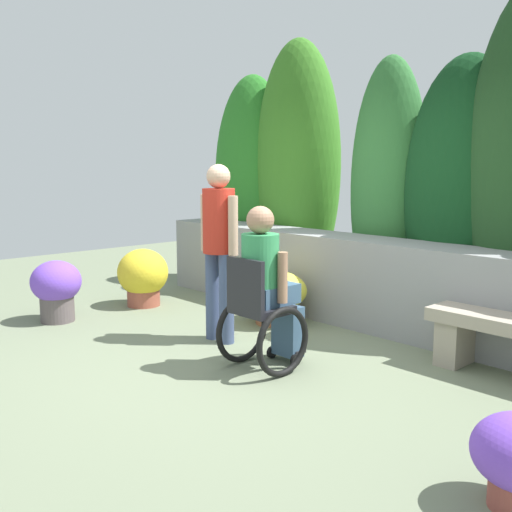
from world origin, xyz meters
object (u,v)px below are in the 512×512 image
Objects in this scene: flower_pot_purple_near at (56,288)px; flower_pot_terracotta_by_wall at (274,294)px; person_standing_companion at (219,241)px; flower_pot_red_accent at (143,276)px; person_in_wheelchair at (265,294)px.

flower_pot_purple_near reaches higher than flower_pot_terracotta_by_wall.
person_standing_companion is at bearing 25.88° from flower_pot_purple_near.
flower_pot_red_accent is (-1.70, 0.22, -0.60)m from person_standing_companion.
person_standing_companion reaches higher than flower_pot_terracotta_by_wall.
flower_pot_red_accent is (0.01, 1.05, -0.01)m from flower_pot_purple_near.
person_in_wheelchair is at bearing -9.70° from flower_pot_red_accent.
flower_pot_red_accent is at bearing -160.13° from flower_pot_terracotta_by_wall.
flower_pot_terracotta_by_wall is 1.01× the size of flower_pot_red_accent.
flower_pot_purple_near is (-1.71, -0.83, -0.59)m from person_standing_companion.
person_in_wheelchair is 1.97× the size of flower_pot_red_accent.
flower_pot_purple_near is at bearing -134.77° from flower_pot_terracotta_by_wall.
person_standing_companion is (-0.84, 0.21, 0.33)m from person_in_wheelchair.
flower_pot_terracotta_by_wall is (1.62, 1.63, -0.05)m from flower_pot_purple_near.
flower_pot_red_accent reaches higher than flower_pot_purple_near.
flower_pot_red_accent is at bearing 173.87° from person_in_wheelchair.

